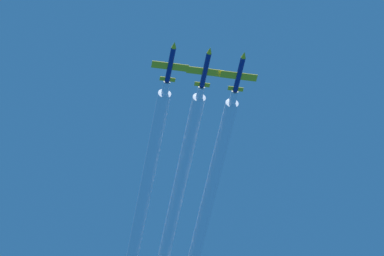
{
  "coord_description": "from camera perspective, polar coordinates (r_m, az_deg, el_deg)",
  "views": [
    {
      "loc": [
        31.77,
        178.72,
        2.91
      ],
      "look_at": [
        0.07,
        -17.5,
        212.6
      ],
      "focal_mm": 123.5,
      "sensor_mm": 36.0,
      "label": 1
    }
  ],
  "objects": [
    {
      "name": "smoke_trail_inner_left",
      "position": [
        308.68,
        -0.8,
        -3.67
      ],
      "size": [
        2.86,
        79.71,
        2.86
      ],
      "color": "white"
    },
    {
      "name": "jet_far_left",
      "position": [
        277.75,
        2.06,
        2.39
      ],
      "size": [
        7.81,
        11.37,
        2.73
      ],
      "color": "navy"
    },
    {
      "name": "smoke_trail_center",
      "position": [
        311.32,
        -2.3,
        -4.09
      ],
      "size": [
        2.86,
        89.51,
        2.86
      ],
      "color": "white"
    },
    {
      "name": "jet_center",
      "position": [
        276.76,
        -0.93,
        2.82
      ],
      "size": [
        7.81,
        11.37,
        2.73
      ],
      "color": "navy"
    },
    {
      "name": "jet_inner_left",
      "position": [
        277.74,
        0.59,
        2.58
      ],
      "size": [
        7.81,
        11.37,
        2.73
      ],
      "color": "navy"
    },
    {
      "name": "smoke_trail_far_left",
      "position": [
        312.32,
        0.37,
        -4.47
      ],
      "size": [
        2.86,
        89.91,
        2.86
      ],
      "color": "white"
    }
  ]
}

